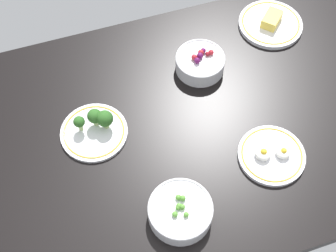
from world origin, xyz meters
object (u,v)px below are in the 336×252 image
(plate_broccoli, at_px, (95,128))
(plate_cheese, at_px, (271,23))
(bowl_berries, at_px, (200,62))
(bowl_peas, at_px, (180,211))
(plate_eggs, at_px, (272,155))

(plate_broccoli, relative_size, plate_cheese, 0.91)
(bowl_berries, xyz_separation_m, bowl_peas, (0.23, 0.46, -0.00))
(bowl_berries, bearing_deg, bowl_peas, 63.72)
(bowl_berries, bearing_deg, plate_eggs, 102.88)
(plate_cheese, xyz_separation_m, bowl_peas, (0.53, 0.56, 0.02))
(bowl_peas, bearing_deg, plate_broccoli, -64.84)
(plate_broccoli, xyz_separation_m, bowl_peas, (-0.16, 0.33, 0.01))
(plate_cheese, height_order, bowl_peas, bowl_peas)
(bowl_berries, distance_m, plate_cheese, 0.32)
(plate_eggs, xyz_separation_m, plate_broccoli, (0.47, -0.25, 0.01))
(plate_broccoli, bearing_deg, bowl_peas, 115.16)
(plate_eggs, height_order, plate_broccoli, plate_broccoli)
(plate_broccoli, distance_m, plate_cheese, 0.72)
(plate_eggs, bearing_deg, plate_broccoli, -27.62)
(plate_eggs, distance_m, bowl_berries, 0.39)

